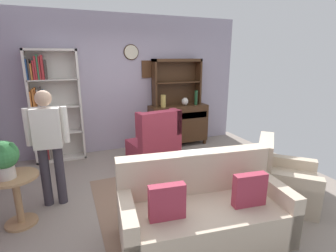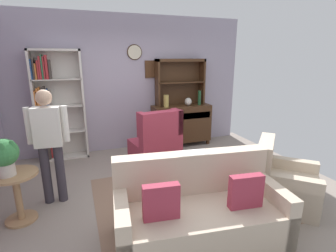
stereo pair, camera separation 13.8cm
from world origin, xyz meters
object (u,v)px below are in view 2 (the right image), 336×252
Objects in this scene: sideboard at (181,123)px; vase_round at (188,102)px; person_reading at (49,139)px; coffee_table at (184,177)px; sideboard_hutch at (180,76)px; bottle_wine at (199,98)px; wingback_chair at (156,145)px; vase_tall at (166,101)px; bookshelf at (55,106)px; armchair_floral at (283,184)px; potted_plant_large at (4,155)px; couch_floral at (198,212)px; book_stack at (195,171)px; plant_stand at (17,192)px.

sideboard is 0.52m from vase_round.
coffee_table is at bearing -19.33° from person_reading.
sideboard_hutch reaches higher than bottle_wine.
sideboard is 1.24× the size of wingback_chair.
vase_tall is (-0.39, -0.19, -0.51)m from sideboard_hutch.
bookshelf is 2.71m from vase_round.
bottle_wine reaches higher than coffee_table.
bookshelf is at bearing 136.08° from armchair_floral.
bookshelf reaches higher than vase_tall.
bottle_wine is 0.72× the size of potted_plant_large.
vase_round reaches higher than wingback_chair.
vase_tall is 2.85m from armchair_floral.
wingback_chair is at bearing 123.08° from armchair_floral.
couch_floral reaches higher than book_stack.
potted_plant_large reaches higher than wingback_chair.
person_reading reaches higher than vase_round.
bottle_wine reaches higher than vase_round.
coffee_table is (-1.02, -2.13, -0.65)m from vase_round.
plant_stand is (-3.34, -1.85, -0.69)m from bottle_wine.
bottle_wine is 3.89m from potted_plant_large.
sideboard is 7.65× the size of vase_round.
bottle_wine is at bearing 58.76° from coffee_table.
wingback_chair is 1.41m from book_stack.
plant_stand is at bearing -152.94° from wingback_chair.
person_reading reaches higher than book_stack.
plant_stand is at bearing -145.29° from sideboard_hutch.
armchair_floral is 2.22m from wingback_chair.
potted_plant_large is 2.32m from book_stack.
bookshelf is at bearing 150.82° from wingback_chair.
bookshelf is at bearing 116.96° from couch_floral.
coffee_table is at bearing -112.01° from sideboard.
sideboard_hutch is at bearing 153.04° from bottle_wine.
person_reading is at bearing -89.80° from bookshelf.
book_stack is at bearing -20.18° from person_reading.
person_reading is (-2.57, -1.72, -0.65)m from sideboard_hutch.
vase_tall is 2.28m from coffee_table.
person_reading is at bearing 39.43° from potted_plant_large.
book_stack is (2.26, -0.30, -0.43)m from potted_plant_large.
sideboard_hutch is at bearing 48.51° from wingback_chair.
vase_round is at bearing 31.22° from potted_plant_large.
coffee_table is (1.69, -2.28, -0.70)m from bookshelf.
person_reading is (0.38, 0.33, 0.52)m from plant_stand.
bookshelf is 3.34× the size of plant_stand.
sideboard_hutch is 0.58× the size of couch_floral.
coffee_table is (2.13, -0.22, -0.53)m from potted_plant_large.
person_reading reaches higher than bottle_wine.
armchair_floral is at bearing -74.51° from vase_tall.
plant_stand is at bearing -151.08° from bottle_wine.
bookshelf is 3.48m from couch_floral.
armchair_floral is (0.34, -2.84, -1.27)m from sideboard_hutch.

